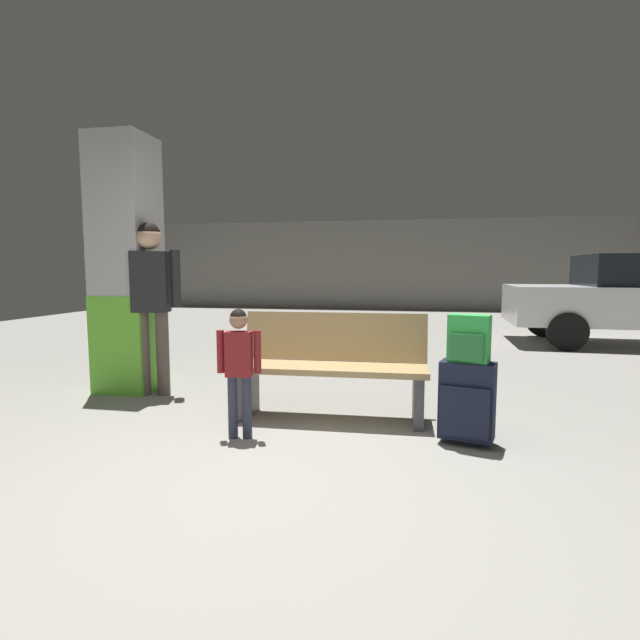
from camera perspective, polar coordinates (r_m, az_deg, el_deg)
name	(u,v)px	position (r m, az deg, el deg)	size (l,w,h in m)	color
ground_plane	(344,364)	(6.77, 2.89, -5.23)	(18.00, 18.00, 0.10)	gray
garage_back_wall	(384,265)	(15.46, 7.58, 6.41)	(18.00, 0.12, 2.80)	slate
structural_pillar	(127,267)	(5.41, -21.77, 5.86)	(0.57, 0.57, 2.61)	#66C633
bench	(332,366)	(4.14, 1.43, -5.48)	(1.61, 0.57, 0.89)	tan
suitcase	(467,401)	(3.69, 16.92, -9.10)	(0.42, 0.31, 0.60)	#191E33
backpack_bright	(469,339)	(3.60, 17.13, -2.16)	(0.31, 0.26, 0.34)	green
child	(239,359)	(3.65, -9.53, -4.57)	(0.33, 0.19, 0.98)	#33384C
adult	(151,290)	(5.08, -19.30, 3.38)	(0.58, 0.28, 1.72)	brown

